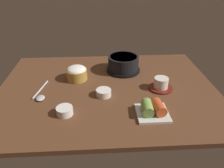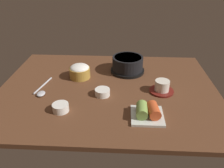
% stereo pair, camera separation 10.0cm
% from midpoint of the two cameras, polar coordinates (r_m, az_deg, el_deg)
% --- Properties ---
extents(dining_table, '(1.00, 0.76, 0.02)m').
position_cam_midpoint_polar(dining_table, '(1.04, -3.93, -1.49)').
color(dining_table, '#56331E').
rests_on(dining_table, ground).
extents(stone_pot, '(0.18, 0.18, 0.08)m').
position_cam_midpoint_polar(stone_pot, '(1.17, 0.46, 5.17)').
color(stone_pot, black).
rests_on(stone_pot, dining_table).
extents(rice_bowl, '(0.10, 0.10, 0.07)m').
position_cam_midpoint_polar(rice_bowl, '(1.11, -11.61, 2.78)').
color(rice_bowl, '#B78C38').
rests_on(rice_bowl, dining_table).
extents(tea_cup_with_saucer, '(0.11, 0.11, 0.06)m').
position_cam_midpoint_polar(tea_cup_with_saucer, '(1.03, 9.69, -0.14)').
color(tea_cup_with_saucer, maroon).
rests_on(tea_cup_with_saucer, dining_table).
extents(banchan_cup_center, '(0.07, 0.07, 0.03)m').
position_cam_midpoint_polar(banchan_cup_center, '(0.97, -5.12, -2.27)').
color(banchan_cup_center, white).
rests_on(banchan_cup_center, dining_table).
extents(kimchi_plate, '(0.12, 0.12, 0.05)m').
position_cam_midpoint_polar(kimchi_plate, '(0.86, 7.07, -6.61)').
color(kimchi_plate, silver).
rests_on(kimchi_plate, dining_table).
extents(side_bowl_near, '(0.06, 0.06, 0.03)m').
position_cam_midpoint_polar(side_bowl_near, '(0.88, -15.24, -6.69)').
color(side_bowl_near, white).
rests_on(side_bowl_near, dining_table).
extents(spoon, '(0.06, 0.18, 0.01)m').
position_cam_midpoint_polar(spoon, '(1.03, -20.52, -2.78)').
color(spoon, '#B7B7BC').
rests_on(spoon, dining_table).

